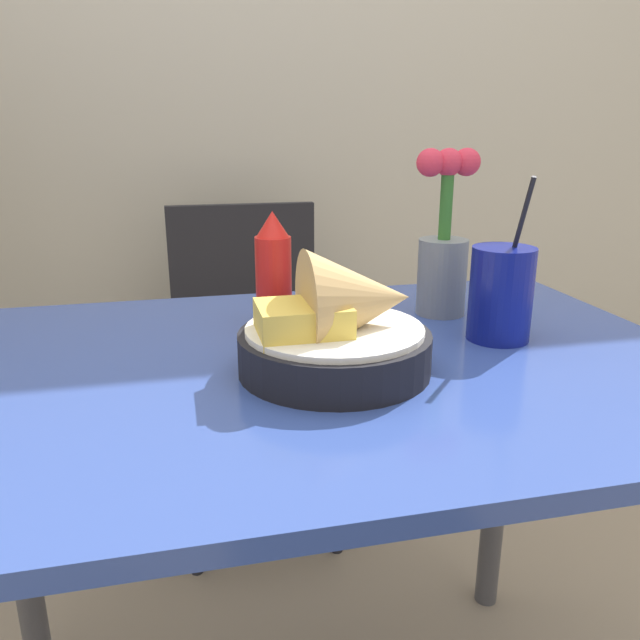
% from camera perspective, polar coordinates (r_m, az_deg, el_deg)
% --- Properties ---
extents(wall_window, '(7.00, 0.06, 2.60)m').
position_cam_1_polar(wall_window, '(1.98, -9.01, 24.00)').
color(wall_window, '#B7B2A3').
rests_on(wall_window, ground_plane).
extents(dining_table, '(1.09, 0.73, 0.76)m').
position_cam_1_polar(dining_table, '(0.90, -0.92, -10.60)').
color(dining_table, '#334C9E').
rests_on(dining_table, ground_plane).
extents(chair_far_window, '(0.40, 0.40, 0.86)m').
position_cam_1_polar(chair_far_window, '(1.71, -6.52, -1.56)').
color(chair_far_window, black).
rests_on(chair_far_window, ground_plane).
extents(food_basket, '(0.25, 0.25, 0.16)m').
position_cam_1_polar(food_basket, '(0.80, 1.98, -0.81)').
color(food_basket, black).
rests_on(food_basket, dining_table).
extents(ketchup_bottle, '(0.06, 0.06, 0.18)m').
position_cam_1_polar(ketchup_bottle, '(0.98, -4.28, 4.45)').
color(ketchup_bottle, red).
rests_on(ketchup_bottle, dining_table).
extents(drink_cup, '(0.09, 0.09, 0.24)m').
position_cam_1_polar(drink_cup, '(0.95, 16.18, 2.06)').
color(drink_cup, navy).
rests_on(drink_cup, dining_table).
extents(flower_vase, '(0.11, 0.08, 0.27)m').
position_cam_1_polar(flower_vase, '(1.05, 11.22, 6.38)').
color(flower_vase, gray).
rests_on(flower_vase, dining_table).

